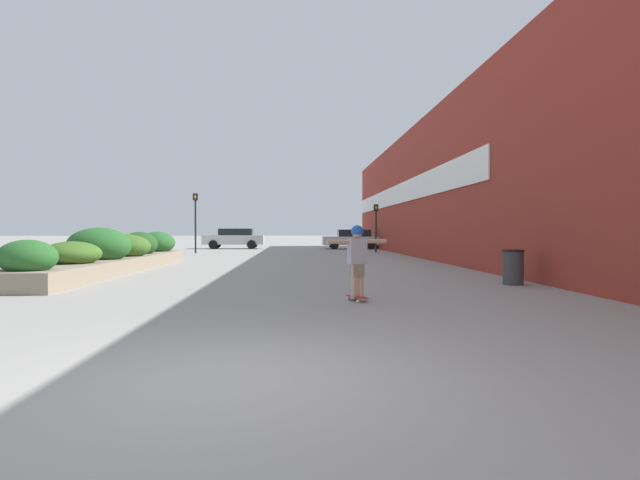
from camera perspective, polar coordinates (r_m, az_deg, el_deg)
name	(u,v)px	position (r m, az deg, el deg)	size (l,w,h in m)	color
ground_plane	(231,379)	(5.01, -10.15, -15.36)	(300.00, 300.00, 0.00)	gray
building_wall_right	(439,184)	(24.23, 13.50, 6.19)	(0.67, 49.80, 7.20)	maroon
planter_box	(115,254)	(19.12, -22.34, -1.51)	(2.10, 13.07, 1.53)	gray
skateboard	(357,298)	(10.15, 4.27, -6.58)	(0.42, 0.64, 0.09)	maroon
skateboarder	(357,253)	(10.07, 4.27, -1.52)	(1.28, 0.58, 1.44)	tan
trash_bin	(513,267)	(14.07, 21.21, -2.91)	(0.55, 0.55, 0.92)	#38383D
car_leftmost	(500,239)	(41.04, 19.88, 0.13)	(4.06, 1.88, 1.51)	navy
car_center_left	(234,238)	(40.48, -9.77, 0.22)	(4.80, 1.96, 1.61)	#BCBCC1
car_center_right	(352,239)	(39.49, 3.70, 0.14)	(4.59, 1.93, 1.53)	#BCBCC1
traffic_light_left	(195,213)	(32.78, -14.06, 3.03)	(0.28, 0.30, 3.82)	black
traffic_light_right	(376,219)	(32.76, 6.42, 2.37)	(0.28, 0.30, 3.16)	black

